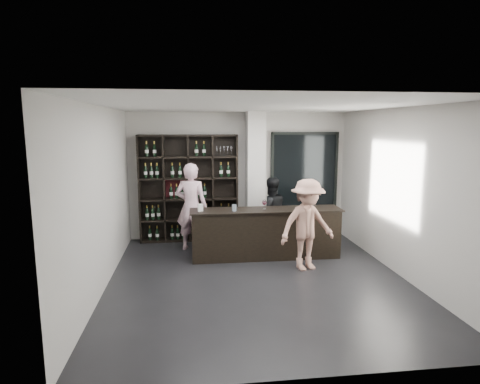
{
  "coord_description": "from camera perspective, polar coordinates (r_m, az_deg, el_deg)",
  "views": [
    {
      "loc": [
        -1.09,
        -6.41,
        2.58
      ],
      "look_at": [
        -0.17,
        1.1,
        1.34
      ],
      "focal_mm": 30.0,
      "sensor_mm": 36.0,
      "label": 1
    }
  ],
  "objects": [
    {
      "name": "wine_shelf",
      "position": [
        9.08,
        -7.3,
        0.53
      ],
      "size": [
        2.2,
        0.35,
        2.4
      ],
      "primitive_type": null,
      "color": "black",
      "rests_on": "floor"
    },
    {
      "name": "taster_black",
      "position": [
        8.63,
        4.37,
        -2.89
      ],
      "size": [
        0.82,
        0.69,
        1.51
      ],
      "primitive_type": "imported",
      "rotation": [
        0.0,
        0.0,
        3.32
      ],
      "color": "black",
      "rests_on": "floor"
    },
    {
      "name": "wine_glass",
      "position": [
        7.81,
        3.49,
        -1.72
      ],
      "size": [
        0.1,
        0.1,
        0.21
      ],
      "primitive_type": null,
      "rotation": [
        0.0,
        0.0,
        0.07
      ],
      "color": "white",
      "rests_on": "tasting_counter"
    },
    {
      "name": "spit_cup",
      "position": [
        7.66,
        -0.83,
        -2.27
      ],
      "size": [
        0.11,
        0.11,
        0.12
      ],
      "primitive_type": "cylinder",
      "rotation": [
        0.0,
        0.0,
        0.19
      ],
      "color": "silver",
      "rests_on": "tasting_counter"
    },
    {
      "name": "napkin_stack",
      "position": [
        8.11,
        9.6,
        -2.13
      ],
      "size": [
        0.13,
        0.13,
        0.02
      ],
      "primitive_type": "cube",
      "rotation": [
        0.0,
        0.0,
        0.25
      ],
      "color": "white",
      "rests_on": "tasting_counter"
    },
    {
      "name": "taster_pink",
      "position": [
        8.43,
        -6.93,
        -2.1
      ],
      "size": [
        0.77,
        0.61,
        1.84
      ],
      "primitive_type": "imported",
      "rotation": [
        0.0,
        0.0,
        2.85
      ],
      "color": "beige",
      "rests_on": "floor"
    },
    {
      "name": "structural_column",
      "position": [
        9.07,
        2.19,
        2.18
      ],
      "size": [
        0.4,
        0.4,
        2.9
      ],
      "primitive_type": "cube",
      "color": "silver",
      "rests_on": "floor"
    },
    {
      "name": "glass_panel",
      "position": [
        9.55,
        9.1,
        2.13
      ],
      "size": [
        1.6,
        0.08,
        2.1
      ],
      "color": "black",
      "rests_on": "floor"
    },
    {
      "name": "card_stand",
      "position": [
        7.67,
        -5.66,
        -2.23
      ],
      "size": [
        0.1,
        0.08,
        0.14
      ],
      "primitive_type": "cube",
      "rotation": [
        0.0,
        0.0,
        0.33
      ],
      "color": "white",
      "rests_on": "tasting_counter"
    },
    {
      "name": "customer",
      "position": [
        7.33,
        9.53,
        -4.62
      ],
      "size": [
        1.2,
        0.88,
        1.66
      ],
      "primitive_type": "imported",
      "rotation": [
        0.0,
        0.0,
        0.27
      ],
      "color": "tan",
      "rests_on": "floor"
    },
    {
      "name": "tasting_counter",
      "position": [
        7.97,
        3.68,
        -5.88
      ],
      "size": [
        2.98,
        0.62,
        0.98
      ],
      "rotation": [
        0.0,
        0.0,
        -0.01
      ],
      "color": "black",
      "rests_on": "floor"
    },
    {
      "name": "floor",
      "position": [
        7.0,
        2.52,
        -12.34
      ],
      "size": [
        5.0,
        5.5,
        0.01
      ],
      "primitive_type": "cube",
      "color": "black",
      "rests_on": "ground"
    }
  ]
}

